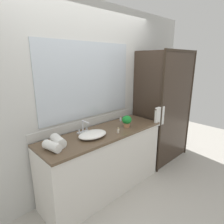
% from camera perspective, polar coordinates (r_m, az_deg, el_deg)
% --- Properties ---
extents(ground_plane, '(8.00, 8.00, 0.00)m').
position_cam_1_polar(ground_plane, '(3.01, -2.24, -22.14)').
color(ground_plane, '#B7B2A8').
extents(wall_back_with_mirror, '(4.40, 0.06, 2.60)m').
position_cam_1_polar(wall_back_with_mirror, '(2.71, -7.34, 4.03)').
color(wall_back_with_mirror, silver).
rests_on(wall_back_with_mirror, ground_plane).
extents(vanity_cabinet, '(1.80, 0.58, 0.90)m').
position_cam_1_polar(vanity_cabinet, '(2.77, -2.47, -14.64)').
color(vanity_cabinet, silver).
rests_on(vanity_cabinet, ground_plane).
extents(shower_enclosure, '(1.20, 0.59, 2.00)m').
position_cam_1_polar(shower_enclosure, '(3.37, 16.32, 0.88)').
color(shower_enclosure, '#2D2319').
rests_on(shower_enclosure, ground_plane).
extents(sink_basin, '(0.38, 0.27, 0.07)m').
position_cam_1_polar(sink_basin, '(2.40, -5.87, -6.73)').
color(sink_basin, white).
rests_on(sink_basin, vanity_cabinet).
extents(faucet, '(0.17, 0.16, 0.18)m').
position_cam_1_polar(faucet, '(2.54, -8.61, -4.95)').
color(faucet, silver).
rests_on(faucet, vanity_cabinet).
extents(potted_plant, '(0.14, 0.14, 0.17)m').
position_cam_1_polar(potted_plant, '(2.72, 4.47, -2.59)').
color(potted_plant, '#B77A51').
rests_on(potted_plant, vanity_cabinet).
extents(soap_dish, '(0.10, 0.07, 0.04)m').
position_cam_1_polar(soap_dish, '(3.04, 4.69, -2.29)').
color(soap_dish, silver).
rests_on(soap_dish, vanity_cabinet).
extents(amenity_bottle_shampoo, '(0.03, 0.03, 0.07)m').
position_cam_1_polar(amenity_bottle_shampoo, '(2.52, 1.86, -5.61)').
color(amenity_bottle_shampoo, silver).
rests_on(amenity_bottle_shampoo, vanity_cabinet).
extents(amenity_bottle_body_wash, '(0.03, 0.03, 0.08)m').
position_cam_1_polar(amenity_bottle_body_wash, '(3.00, 2.59, -2.05)').
color(amenity_bottle_body_wash, silver).
rests_on(amenity_bottle_body_wash, vanity_cabinet).
extents(rolled_towel_near_edge, '(0.14, 0.23, 0.10)m').
position_cam_1_polar(rolled_towel_near_edge, '(2.14, -17.63, -9.81)').
color(rolled_towel_near_edge, white).
rests_on(rolled_towel_near_edge, vanity_cabinet).
extents(rolled_towel_middle, '(0.14, 0.24, 0.11)m').
position_cam_1_polar(rolled_towel_middle, '(2.24, -15.93, -8.35)').
color(rolled_towel_middle, white).
rests_on(rolled_towel_middle, vanity_cabinet).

